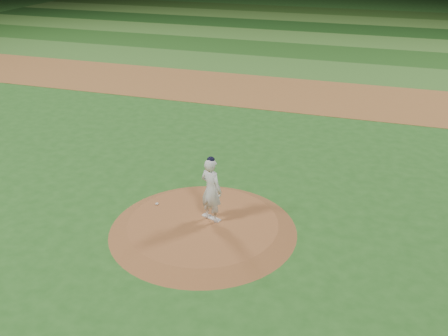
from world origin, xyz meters
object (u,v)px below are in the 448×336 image
(pitcher_on_mound, at_px, (211,190))
(pitching_rubber, at_px, (211,218))
(pitchers_mound, at_px, (203,226))
(rosin_bag, at_px, (157,204))

(pitcher_on_mound, bearing_deg, pitching_rubber, 112.55)
(pitchers_mound, height_order, rosin_bag, rosin_bag)
(pitching_rubber, relative_size, rosin_bag, 5.79)
(rosin_bag, bearing_deg, pitcher_on_mound, -8.92)
(pitching_rubber, bearing_deg, pitcher_on_mound, -47.74)
(pitching_rubber, bearing_deg, pitchers_mound, -97.97)
(pitchers_mound, height_order, pitching_rubber, pitching_rubber)
(pitchers_mound, xyz_separation_m, rosin_bag, (-1.72, 0.54, 0.15))
(pitchers_mound, relative_size, pitching_rubber, 8.78)
(pitchers_mound, xyz_separation_m, pitching_rubber, (0.16, 0.30, 0.14))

